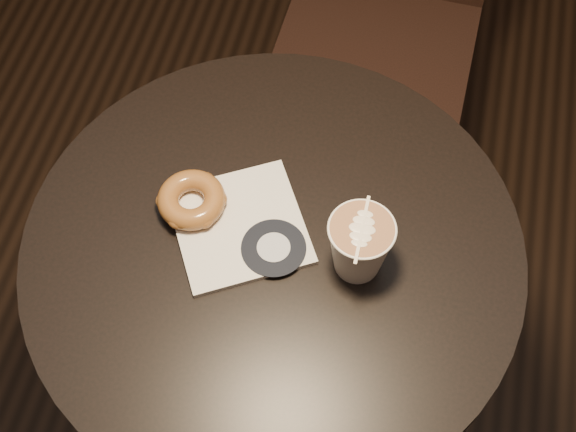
{
  "coord_description": "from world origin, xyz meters",
  "views": [
    {
      "loc": [
        0.14,
        -0.51,
        1.73
      ],
      "look_at": [
        0.01,
        0.03,
        0.79
      ],
      "focal_mm": 50.0,
      "sensor_mm": 36.0,
      "label": 1
    }
  ],
  "objects_px": {
    "pastry_bag": "(240,226)",
    "latte_cup": "(359,247)",
    "doughnut": "(191,200)",
    "cafe_table": "(275,304)"
  },
  "relations": [
    {
      "from": "pastry_bag",
      "to": "latte_cup",
      "type": "distance_m",
      "value": 0.18
    },
    {
      "from": "pastry_bag",
      "to": "latte_cup",
      "type": "xyz_separation_m",
      "value": [
        0.17,
        -0.02,
        0.05
      ]
    },
    {
      "from": "doughnut",
      "to": "cafe_table",
      "type": "bearing_deg",
      "value": -14.8
    },
    {
      "from": "cafe_table",
      "to": "doughnut",
      "type": "xyz_separation_m",
      "value": [
        -0.12,
        0.03,
        0.22
      ]
    },
    {
      "from": "pastry_bag",
      "to": "doughnut",
      "type": "bearing_deg",
      "value": 138.33
    },
    {
      "from": "doughnut",
      "to": "pastry_bag",
      "type": "bearing_deg",
      "value": -11.94
    },
    {
      "from": "pastry_bag",
      "to": "latte_cup",
      "type": "height_order",
      "value": "latte_cup"
    },
    {
      "from": "pastry_bag",
      "to": "doughnut",
      "type": "xyz_separation_m",
      "value": [
        -0.07,
        0.02,
        0.02
      ]
    },
    {
      "from": "pastry_bag",
      "to": "cafe_table",
      "type": "bearing_deg",
      "value": -48.38
    },
    {
      "from": "doughnut",
      "to": "latte_cup",
      "type": "xyz_separation_m",
      "value": [
        0.24,
        -0.04,
        0.03
      ]
    }
  ]
}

